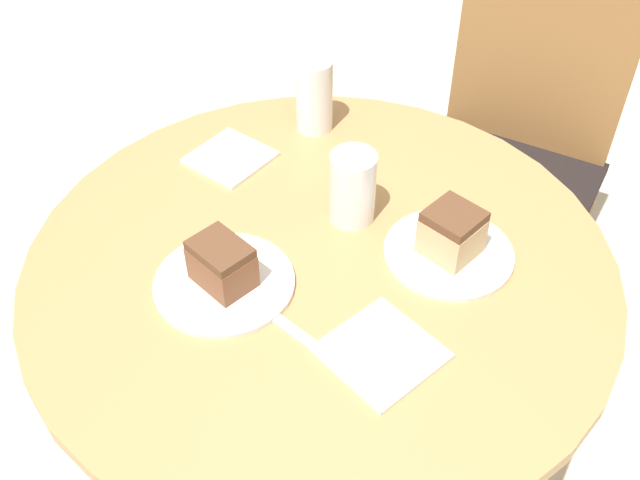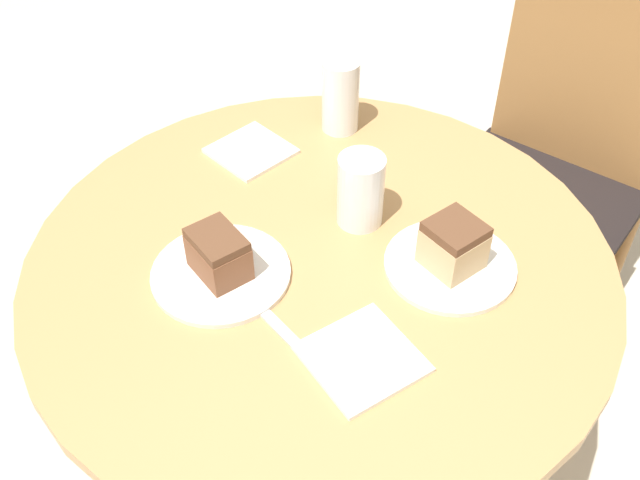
{
  "view_description": "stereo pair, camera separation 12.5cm",
  "coord_description": "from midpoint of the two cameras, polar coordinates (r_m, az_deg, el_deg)",
  "views": [
    {
      "loc": [
        0.54,
        -0.73,
        1.66
      ],
      "look_at": [
        0.0,
        0.0,
        0.8
      ],
      "focal_mm": 42.0,
      "sensor_mm": 36.0,
      "label": 1
    },
    {
      "loc": [
        0.63,
        -0.65,
        1.66
      ],
      "look_at": [
        0.0,
        0.0,
        0.8
      ],
      "focal_mm": 42.0,
      "sensor_mm": 36.0,
      "label": 2
    }
  ],
  "objects": [
    {
      "name": "table",
      "position": [
        1.41,
        2.55,
        -6.67
      ],
      "size": [
        1.01,
        1.01,
        0.76
      ],
      "color": "tan",
      "rests_on": "ground_plane"
    },
    {
      "name": "chair",
      "position": [
        2.0,
        19.17,
        5.67
      ],
      "size": [
        0.52,
        0.46,
        1.0
      ],
      "rotation": [
        0.0,
        0.0,
        0.13
      ],
      "color": "olive",
      "rests_on": "ground_plane"
    },
    {
      "name": "plate_near",
      "position": [
        1.24,
        -4.73,
        -2.69
      ],
      "size": [
        0.23,
        0.23,
        0.01
      ],
      "color": "silver",
      "rests_on": "table"
    },
    {
      "name": "plate_far",
      "position": [
        1.28,
        12.63,
        -2.04
      ],
      "size": [
        0.22,
        0.22,
        0.01
      ],
      "color": "silver",
      "rests_on": "table"
    },
    {
      "name": "cake_slice_near",
      "position": [
        1.21,
        -4.85,
        -1.22
      ],
      "size": [
        0.11,
        0.09,
        0.08
      ],
      "rotation": [
        0.0,
        0.0,
        1.41
      ],
      "color": "brown",
      "rests_on": "plate_near"
    },
    {
      "name": "cake_slice_far",
      "position": [
        1.25,
        12.96,
        -0.51
      ],
      "size": [
        0.1,
        0.1,
        0.09
      ],
      "rotation": [
        0.0,
        0.0,
        3.0
      ],
      "color": "tan",
      "rests_on": "plate_far"
    },
    {
      "name": "glass_lemonade",
      "position": [
        1.31,
        5.83,
        3.39
      ],
      "size": [
        0.08,
        0.08,
        0.14
      ],
      "color": "beige",
      "rests_on": "table"
    },
    {
      "name": "glass_water",
      "position": [
        1.54,
        3.93,
        10.51
      ],
      "size": [
        0.08,
        0.08,
        0.15
      ],
      "color": "silver",
      "rests_on": "table"
    },
    {
      "name": "napkin_stack",
      "position": [
        1.13,
        6.41,
        -9.11
      ],
      "size": [
        0.18,
        0.18,
        0.01
      ],
      "rotation": [
        0.0,
        0.0,
        -0.21
      ],
      "color": "white",
      "rests_on": "table"
    },
    {
      "name": "fork",
      "position": [
        1.17,
        -0.37,
        -6.54
      ],
      "size": [
        0.18,
        0.04,
        0.0
      ],
      "rotation": [
        0.0,
        0.0,
        3.03
      ],
      "color": "silver",
      "rests_on": "table"
    },
    {
      "name": "napkin_side",
      "position": [
        1.5,
        -2.9,
        6.69
      ],
      "size": [
        0.14,
        0.14,
        0.01
      ],
      "rotation": [
        0.0,
        0.0,
        -0.03
      ],
      "color": "white",
      "rests_on": "table"
    }
  ]
}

